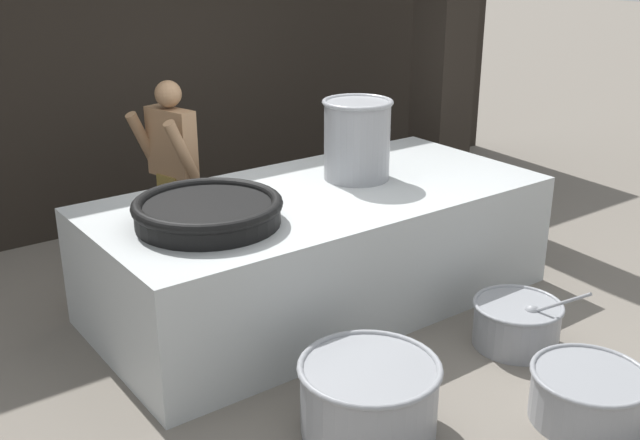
{
  "coord_description": "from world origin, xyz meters",
  "views": [
    {
      "loc": [
        -3.22,
        -4.35,
        2.72
      ],
      "look_at": [
        0.0,
        0.0,
        0.69
      ],
      "focal_mm": 42.0,
      "sensor_mm": 36.0,
      "label": 1
    }
  ],
  "objects_px": {
    "prep_bowl_meat": "(588,394)",
    "prep_bowl_extra": "(369,394)",
    "cook": "(173,167)",
    "giant_wok_near": "(208,210)",
    "stock_pot": "(357,138)",
    "prep_bowl_vegetables": "(517,322)"
  },
  "relations": [
    {
      "from": "prep_bowl_meat",
      "to": "prep_bowl_extra",
      "type": "relative_size",
      "value": 0.84
    },
    {
      "from": "cook",
      "to": "giant_wok_near",
      "type": "bearing_deg",
      "value": 58.64
    },
    {
      "from": "giant_wok_near",
      "to": "prep_bowl_meat",
      "type": "bearing_deg",
      "value": -57.76
    },
    {
      "from": "giant_wok_near",
      "to": "prep_bowl_meat",
      "type": "relative_size",
      "value": 1.44
    },
    {
      "from": "stock_pot",
      "to": "prep_bowl_vegetables",
      "type": "bearing_deg",
      "value": -80.34
    },
    {
      "from": "stock_pot",
      "to": "prep_bowl_meat",
      "type": "height_order",
      "value": "stock_pot"
    },
    {
      "from": "cook",
      "to": "prep_bowl_extra",
      "type": "relative_size",
      "value": 1.93
    },
    {
      "from": "cook",
      "to": "prep_bowl_vegetables",
      "type": "bearing_deg",
      "value": 100.16
    },
    {
      "from": "giant_wok_near",
      "to": "cook",
      "type": "distance_m",
      "value": 1.55
    },
    {
      "from": "giant_wok_near",
      "to": "prep_bowl_vegetables",
      "type": "bearing_deg",
      "value": -37.07
    },
    {
      "from": "cook",
      "to": "stock_pot",
      "type": "bearing_deg",
      "value": 114.19
    },
    {
      "from": "prep_bowl_vegetables",
      "to": "prep_bowl_meat",
      "type": "distance_m",
      "value": 0.92
    },
    {
      "from": "giant_wok_near",
      "to": "cook",
      "type": "relative_size",
      "value": 0.62
    },
    {
      "from": "cook",
      "to": "prep_bowl_extra",
      "type": "height_order",
      "value": "cook"
    },
    {
      "from": "giant_wok_near",
      "to": "stock_pot",
      "type": "height_order",
      "value": "stock_pot"
    },
    {
      "from": "prep_bowl_meat",
      "to": "prep_bowl_extra",
      "type": "bearing_deg",
      "value": 147.3
    },
    {
      "from": "cook",
      "to": "prep_bowl_meat",
      "type": "xyz_separation_m",
      "value": [
        0.9,
        -3.61,
        -0.7
      ]
    },
    {
      "from": "stock_pot",
      "to": "prep_bowl_vegetables",
      "type": "xyz_separation_m",
      "value": [
        0.26,
        -1.51,
        -1.06
      ]
    },
    {
      "from": "stock_pot",
      "to": "prep_bowl_extra",
      "type": "height_order",
      "value": "stock_pot"
    },
    {
      "from": "stock_pot",
      "to": "prep_bowl_vegetables",
      "type": "relative_size",
      "value": 0.78
    },
    {
      "from": "stock_pot",
      "to": "prep_bowl_extra",
      "type": "xyz_separation_m",
      "value": [
        -1.22,
        -1.64,
        -1.0
      ]
    },
    {
      "from": "cook",
      "to": "prep_bowl_vegetables",
      "type": "relative_size",
      "value": 1.99
    }
  ]
}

